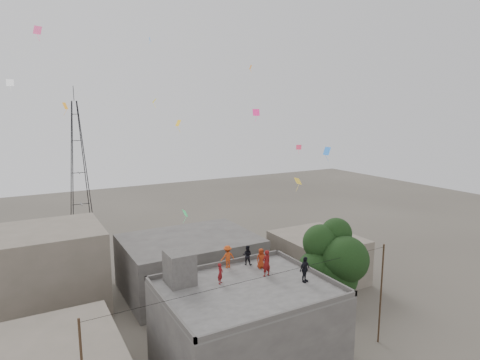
% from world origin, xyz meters
% --- Properties ---
extents(main_building, '(10.00, 8.00, 6.10)m').
position_xyz_m(main_building, '(0.00, 0.00, 3.05)').
color(main_building, '#474442').
rests_on(main_building, ground).
extents(parapet, '(10.00, 8.00, 0.30)m').
position_xyz_m(parapet, '(0.00, 0.00, 6.25)').
color(parapet, '#474442').
rests_on(parapet, main_building).
extents(stair_head_box, '(1.60, 1.80, 2.00)m').
position_xyz_m(stair_head_box, '(-3.20, 2.60, 7.10)').
color(stair_head_box, '#474442').
rests_on(stair_head_box, main_building).
extents(neighbor_north, '(12.00, 9.00, 5.00)m').
position_xyz_m(neighbor_north, '(2.00, 14.00, 2.50)').
color(neighbor_north, '#474442').
rests_on(neighbor_north, ground).
extents(neighbor_northwest, '(9.00, 8.00, 7.00)m').
position_xyz_m(neighbor_northwest, '(-10.00, 16.00, 3.50)').
color(neighbor_northwest, '#6A6153').
rests_on(neighbor_northwest, ground).
extents(neighbor_east, '(7.00, 8.00, 4.40)m').
position_xyz_m(neighbor_east, '(14.00, 10.00, 2.20)').
color(neighbor_east, '#6A6153').
rests_on(neighbor_east, ground).
extents(tree, '(4.90, 4.60, 9.10)m').
position_xyz_m(tree, '(7.37, 0.60, 6.10)').
color(tree, black).
rests_on(tree, ground).
extents(utility_line, '(20.12, 0.62, 7.40)m').
position_xyz_m(utility_line, '(0.50, -1.25, 3.83)').
color(utility_line, black).
rests_on(utility_line, ground).
extents(transmission_tower, '(2.97, 2.97, 20.01)m').
position_xyz_m(transmission_tower, '(-4.00, 40.00, 9.07)').
color(transmission_tower, black).
rests_on(transmission_tower, ground).
extents(person_red_adult, '(0.69, 0.51, 1.73)m').
position_xyz_m(person_red_adult, '(2.03, 0.95, 6.97)').
color(person_red_adult, maroon).
rests_on(person_red_adult, main_building).
extents(person_orange_child, '(0.72, 0.52, 1.36)m').
position_xyz_m(person_orange_child, '(2.45, 2.24, 6.78)').
color(person_orange_child, '#9B2F11').
rests_on(person_orange_child, main_building).
extents(person_dark_child, '(0.83, 0.83, 1.36)m').
position_xyz_m(person_dark_child, '(1.94, 3.22, 6.78)').
color(person_dark_child, black).
rests_on(person_dark_child, main_building).
extents(person_dark_adult, '(1.02, 0.65, 1.62)m').
position_xyz_m(person_dark_adult, '(3.61, -0.96, 6.91)').
color(person_dark_adult, black).
rests_on(person_dark_adult, main_building).
extents(person_orange_adult, '(1.00, 0.58, 1.55)m').
position_xyz_m(person_orange_adult, '(0.51, 3.40, 6.87)').
color(person_orange_adult, '#C74616').
rests_on(person_orange_adult, main_building).
extents(person_red_child, '(0.55, 0.55, 1.29)m').
position_xyz_m(person_red_child, '(-1.04, 1.37, 6.74)').
color(person_red_child, maroon).
rests_on(person_red_child, main_building).
extents(kites, '(22.79, 15.61, 12.87)m').
position_xyz_m(kites, '(1.53, 6.51, 15.64)').
color(kites, orange).
rests_on(kites, ground).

